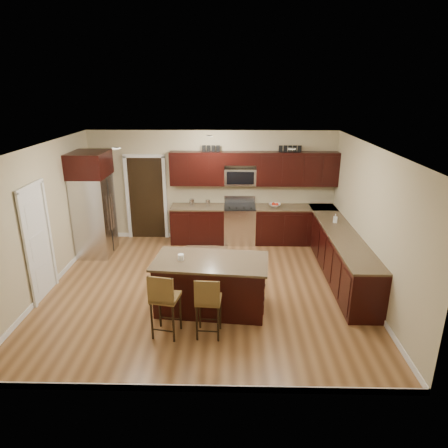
{
  "coord_description": "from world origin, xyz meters",
  "views": [
    {
      "loc": [
        0.5,
        -6.84,
        3.7
      ],
      "look_at": [
        0.34,
        0.4,
        1.18
      ],
      "focal_mm": 32.0,
      "sensor_mm": 36.0,
      "label": 1
    }
  ],
  "objects_px": {
    "stool_left": "(164,298)",
    "island": "(211,286)",
    "stool_mid": "(208,301)",
    "range": "(240,224)",
    "refrigerator": "(93,203)"
  },
  "relations": [
    {
      "from": "stool_left",
      "to": "refrigerator",
      "type": "bearing_deg",
      "value": 133.64
    },
    {
      "from": "range",
      "to": "stool_left",
      "type": "bearing_deg",
      "value": -106.71
    },
    {
      "from": "island",
      "to": "stool_left",
      "type": "xyz_separation_m",
      "value": [
        -0.66,
        -0.84,
        0.24
      ]
    },
    {
      "from": "stool_left",
      "to": "refrigerator",
      "type": "relative_size",
      "value": 0.46
    },
    {
      "from": "stool_left",
      "to": "island",
      "type": "bearing_deg",
      "value": 62.47
    },
    {
      "from": "range",
      "to": "refrigerator",
      "type": "distance_m",
      "value": 3.47
    },
    {
      "from": "stool_mid",
      "to": "range",
      "type": "bearing_deg",
      "value": 86.05
    },
    {
      "from": "stool_left",
      "to": "stool_mid",
      "type": "bearing_deg",
      "value": 10.89
    },
    {
      "from": "range",
      "to": "stool_mid",
      "type": "distance_m",
      "value": 4.05
    },
    {
      "from": "range",
      "to": "stool_mid",
      "type": "relative_size",
      "value": 1.09
    },
    {
      "from": "range",
      "to": "stool_mid",
      "type": "height_order",
      "value": "range"
    },
    {
      "from": "range",
      "to": "island",
      "type": "bearing_deg",
      "value": -99.68
    },
    {
      "from": "range",
      "to": "island",
      "type": "height_order",
      "value": "range"
    },
    {
      "from": "island",
      "to": "refrigerator",
      "type": "distance_m",
      "value": 3.73
    },
    {
      "from": "range",
      "to": "refrigerator",
      "type": "xyz_separation_m",
      "value": [
        -3.3,
        -0.78,
        0.73
      ]
    }
  ]
}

